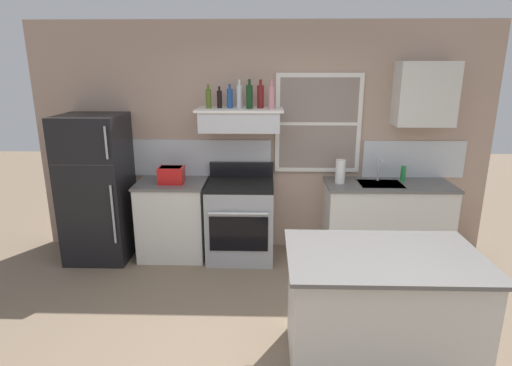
{
  "coord_description": "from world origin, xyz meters",
  "views": [
    {
      "loc": [
        0.06,
        -2.75,
        2.22
      ],
      "look_at": [
        -0.05,
        1.2,
        1.1
      ],
      "focal_mm": 29.55,
      "sensor_mm": 36.0,
      "label": 1
    }
  ],
  "objects": [
    {
      "name": "ground_plane",
      "position": [
        0.0,
        0.0,
        0.0
      ],
      "size": [
        16.0,
        16.0,
        0.0
      ],
      "primitive_type": "plane",
      "color": "#7A6651"
    },
    {
      "name": "back_wall",
      "position": [
        0.03,
        2.23,
        1.35
      ],
      "size": [
        5.4,
        0.11,
        2.7
      ],
      "color": "tan",
      "rests_on": "ground_plane"
    },
    {
      "name": "refrigerator",
      "position": [
        -1.9,
        1.84,
        0.84
      ],
      "size": [
        0.7,
        0.72,
        1.68
      ],
      "color": "black",
      "rests_on": "ground_plane"
    },
    {
      "name": "counter_left_of_stove",
      "position": [
        -1.05,
        1.9,
        0.46
      ],
      "size": [
        0.79,
        0.63,
        0.91
      ],
      "color": "silver",
      "rests_on": "ground_plane"
    },
    {
      "name": "toaster",
      "position": [
        -1.03,
        1.84,
        1.01
      ],
      "size": [
        0.3,
        0.2,
        0.19
      ],
      "color": "red",
      "rests_on": "counter_left_of_stove"
    },
    {
      "name": "stove_range",
      "position": [
        -0.25,
        1.86,
        0.46
      ],
      "size": [
        0.76,
        0.69,
        1.09
      ],
      "color": "#9EA0A5",
      "rests_on": "ground_plane"
    },
    {
      "name": "range_hood_shelf",
      "position": [
        -0.25,
        1.96,
        1.62
      ],
      "size": [
        0.96,
        0.52,
        0.24
      ],
      "color": "silver"
    },
    {
      "name": "bottle_olive_oil_square",
      "position": [
        -0.6,
        1.96,
        1.85
      ],
      "size": [
        0.06,
        0.06,
        0.26
      ],
      "color": "#4C601E",
      "rests_on": "range_hood_shelf"
    },
    {
      "name": "bottle_balsamic_dark",
      "position": [
        -0.48,
        1.99,
        1.85
      ],
      "size": [
        0.06,
        0.06,
        0.24
      ],
      "color": "black",
      "rests_on": "range_hood_shelf"
    },
    {
      "name": "bottle_blue_liqueur",
      "position": [
        -0.36,
        1.99,
        1.86
      ],
      "size": [
        0.07,
        0.07,
        0.26
      ],
      "color": "#1E478C",
      "rests_on": "range_hood_shelf"
    },
    {
      "name": "bottle_clear_tall",
      "position": [
        -0.26,
        2.01,
        1.88
      ],
      "size": [
        0.06,
        0.06,
        0.31
      ],
      "color": "silver",
      "rests_on": "range_hood_shelf"
    },
    {
      "name": "bottle_dark_green_wine",
      "position": [
        -0.14,
        1.93,
        1.88
      ],
      "size": [
        0.07,
        0.07,
        0.32
      ],
      "color": "#143819",
      "rests_on": "range_hood_shelf"
    },
    {
      "name": "bottle_red_label_wine",
      "position": [
        -0.02,
        1.99,
        1.88
      ],
      "size": [
        0.07,
        0.07,
        0.31
      ],
      "color": "maroon",
      "rests_on": "range_hood_shelf"
    },
    {
      "name": "bottle_rose_pink",
      "position": [
        0.1,
        1.91,
        1.88
      ],
      "size": [
        0.07,
        0.07,
        0.31
      ],
      "color": "#C67F84",
      "rests_on": "range_hood_shelf"
    },
    {
      "name": "counter_right_with_sink",
      "position": [
        1.45,
        1.9,
        0.46
      ],
      "size": [
        1.43,
        0.63,
        0.91
      ],
      "color": "silver",
      "rests_on": "ground_plane"
    },
    {
      "name": "sink_faucet",
      "position": [
        1.35,
        2.0,
        1.08
      ],
      "size": [
        0.03,
        0.17,
        0.28
      ],
      "color": "silver",
      "rests_on": "counter_right_with_sink"
    },
    {
      "name": "paper_towel_roll",
      "position": [
        0.89,
        1.9,
        1.04
      ],
      "size": [
        0.11,
        0.11,
        0.27
      ],
      "primitive_type": "cylinder",
      "color": "white",
      "rests_on": "counter_right_with_sink"
    },
    {
      "name": "dish_soap_bottle",
      "position": [
        1.63,
        2.0,
        1.0
      ],
      "size": [
        0.06,
        0.06,
        0.18
      ],
      "primitive_type": "cylinder",
      "color": "#268C3F",
      "rests_on": "counter_right_with_sink"
    },
    {
      "name": "kitchen_island",
      "position": [
        0.9,
        0.03,
        0.46
      ],
      "size": [
        1.4,
        0.9,
        0.91
      ],
      "color": "silver",
      "rests_on": "ground_plane"
    },
    {
      "name": "upper_cabinet_right",
      "position": [
        1.8,
        2.04,
        1.9
      ],
      "size": [
        0.64,
        0.32,
        0.7
      ],
      "color": "silver"
    }
  ]
}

